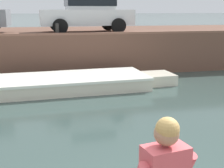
# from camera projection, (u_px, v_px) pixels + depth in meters

# --- Properties ---
(ground_plane) EXTENTS (400.00, 400.00, 0.00)m
(ground_plane) POSITION_uv_depth(u_px,v_px,m) (107.00, 114.00, 7.90)
(ground_plane) COLOR #384C47
(far_quay_wall) EXTENTS (60.00, 6.00, 1.62)m
(far_quay_wall) POSITION_uv_depth(u_px,v_px,m) (76.00, 47.00, 14.92)
(far_quay_wall) COLOR brown
(far_quay_wall) RESTS_ON ground
(far_wall_coping) EXTENTS (60.00, 0.24, 0.08)m
(far_wall_coping) POSITION_uv_depth(u_px,v_px,m) (83.00, 34.00, 11.98)
(far_wall_coping) COLOR brown
(far_wall_coping) RESTS_ON far_quay_wall
(boat_moored_central_cream) EXTENTS (6.93, 2.43, 0.45)m
(boat_moored_central_cream) POSITION_uv_depth(u_px,v_px,m) (68.00, 83.00, 10.24)
(boat_moored_central_cream) COLOR silver
(boat_moored_central_cream) RESTS_ON ground
(car_centre_white) EXTENTS (3.87, 2.09, 1.54)m
(car_centre_white) POSITION_uv_depth(u_px,v_px,m) (87.00, 12.00, 13.15)
(car_centre_white) COLOR white
(car_centre_white) RESTS_ON far_quay_wall
(mooring_bollard_mid) EXTENTS (0.15, 0.15, 0.45)m
(mooring_bollard_mid) POSITION_uv_depth(u_px,v_px,m) (57.00, 28.00, 11.86)
(mooring_bollard_mid) COLOR #2D2B28
(mooring_bollard_mid) RESTS_ON far_quay_wall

